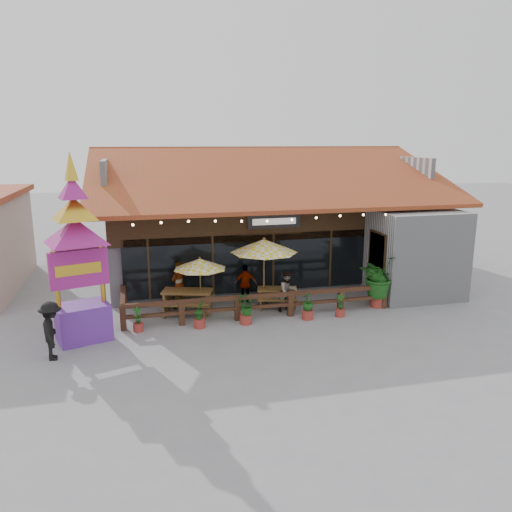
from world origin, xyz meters
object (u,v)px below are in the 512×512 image
object	(u,v)px
tropical_plant	(378,277)
pedestrian	(52,331)
thai_sign_tower	(76,236)
picnic_table_left	(187,298)
umbrella_left	(200,264)
umbrella_right	(264,246)
picnic_table_right	(277,294)

from	to	relation	value
tropical_plant	pedestrian	size ratio (longest dim) A/B	1.18
pedestrian	thai_sign_tower	bearing A→B (deg)	-35.56
picnic_table_left	umbrella_left	bearing A→B (deg)	0.29
tropical_plant	umbrella_right	bearing A→B (deg)	165.45
umbrella_right	tropical_plant	xyz separation A→B (m)	(4.30, -1.12, -1.21)
umbrella_right	picnic_table_left	xyz separation A→B (m)	(-2.99, -0.06, -1.82)
pedestrian	tropical_plant	bearing A→B (deg)	-86.01
umbrella_right	pedestrian	size ratio (longest dim) A/B	1.76
tropical_plant	umbrella_left	bearing A→B (deg)	171.10
umbrella_right	picnic_table_left	size ratio (longest dim) A/B	1.41
umbrella_left	thai_sign_tower	xyz separation A→B (m)	(-4.08, -1.82, 1.58)
tropical_plant	picnic_table_right	bearing A→B (deg)	165.65
umbrella_left	picnic_table_right	world-z (taller)	umbrella_left
picnic_table_right	pedestrian	xyz separation A→B (m)	(-7.82, -3.07, 0.39)
umbrella_left	thai_sign_tower	world-z (taller)	thai_sign_tower
umbrella_right	pedestrian	distance (m)	8.14
thai_sign_tower	picnic_table_right	bearing A→B (deg)	13.74
picnic_table_right	thai_sign_tower	bearing A→B (deg)	-166.26
picnic_table_left	pedestrian	world-z (taller)	pedestrian
picnic_table_right	tropical_plant	world-z (taller)	tropical_plant
thai_sign_tower	umbrella_left	bearing A→B (deg)	24.03
umbrella_right	pedestrian	world-z (taller)	umbrella_right
umbrella_left	tropical_plant	bearing A→B (deg)	-8.90
umbrella_right	picnic_table_left	bearing A→B (deg)	-178.94
picnic_table_left	pedestrian	distance (m)	5.37
umbrella_left	thai_sign_tower	size ratio (longest dim) A/B	0.36
picnic_table_left	thai_sign_tower	size ratio (longest dim) A/B	0.34
picnic_table_left	tropical_plant	world-z (taller)	tropical_plant
tropical_plant	pedestrian	world-z (taller)	tropical_plant
umbrella_right	tropical_plant	bearing A→B (deg)	-14.55
umbrella_left	tropical_plant	world-z (taller)	umbrella_left
pedestrian	picnic_table_left	bearing A→B (deg)	-60.11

